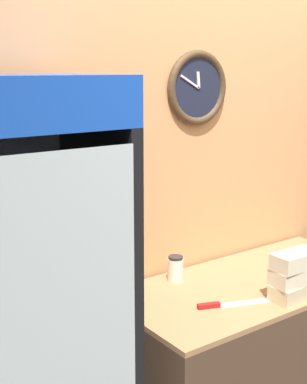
{
  "coord_description": "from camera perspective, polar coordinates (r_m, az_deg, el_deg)",
  "views": [
    {
      "loc": [
        -1.95,
        -0.89,
        2.0
      ],
      "look_at": [
        -0.66,
        0.9,
        1.49
      ],
      "focal_mm": 50.0,
      "sensor_mm": 36.0,
      "label": 1
    }
  ],
  "objects": [
    {
      "name": "sandwich_stack_middle",
      "position": [
        2.63,
        14.89,
        -8.61
      ],
      "size": [
        0.25,
        0.14,
        0.08
      ],
      "color": "beige",
      "rests_on": "sandwich_stack_bottom"
    },
    {
      "name": "prep_counter",
      "position": [
        3.06,
        10.54,
        -17.31
      ],
      "size": [
        1.52,
        0.7,
        0.93
      ],
      "color": "#4C3828",
      "rests_on": "ground_plane"
    },
    {
      "name": "beverage_cooler",
      "position": [
        2.19,
        -15.13,
        -12.28
      ],
      "size": [
        0.79,
        0.63,
        1.98
      ],
      "color": "black",
      "rests_on": "ground_plane"
    },
    {
      "name": "wall_back",
      "position": [
        3.0,
        5.72,
        0.56
      ],
      "size": [
        5.2,
        0.1,
        2.7
      ],
      "color": "tan",
      "rests_on": "ground_plane"
    },
    {
      "name": "sandwich_stack_top",
      "position": [
        2.6,
        14.99,
        -7.02
      ],
      "size": [
        0.25,
        0.13,
        0.08
      ],
      "color": "beige",
      "rests_on": "sandwich_stack_middle"
    },
    {
      "name": "condiment_jar",
      "position": [
        2.77,
        2.36,
        -8.17
      ],
      "size": [
        0.08,
        0.08,
        0.13
      ],
      "color": "silver",
      "rests_on": "prep_counter"
    },
    {
      "name": "sandwich_stack_bottom",
      "position": [
        2.66,
        14.79,
        -10.17
      ],
      "size": [
        0.24,
        0.12,
        0.08
      ],
      "color": "beige",
      "rests_on": "prep_counter"
    },
    {
      "name": "chefs_knife",
      "position": [
        2.53,
        7.57,
        -11.81
      ],
      "size": [
        0.35,
        0.16,
        0.02
      ],
      "color": "silver",
      "rests_on": "prep_counter"
    }
  ]
}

